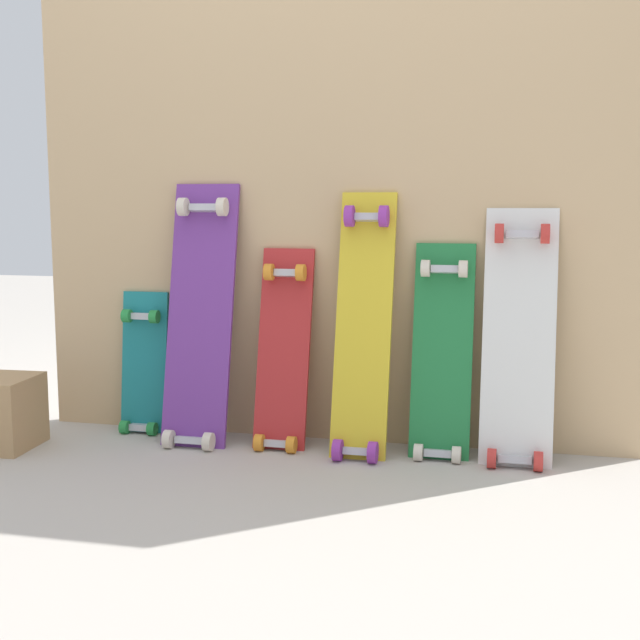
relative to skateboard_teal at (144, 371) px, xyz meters
The scene contains 8 objects.
ground_plane 0.72m from the skateboard_teal, ahead, with size 12.00×12.00×0.00m, color #B2AAA0.
plywood_wall_panel 0.93m from the skateboard_teal, ahead, with size 2.14×0.04×1.70m, color tan.
skateboard_teal is the anchor object (origin of this frame).
skateboard_purple 0.33m from the skateboard_teal, 15.99° to the right, with size 0.24×0.27×0.97m.
skateboard_red 0.56m from the skateboard_teal, ahead, with size 0.18×0.23×0.75m.
skateboard_yellow 0.86m from the skateboard_teal, ahead, with size 0.19×0.29×0.94m.
skateboard_green 1.10m from the skateboard_teal, ahead, with size 0.20×0.22×0.78m.
skateboard_white 1.35m from the skateboard_teal, ahead, with size 0.23×0.24×0.89m.
Camera 1 is at (0.65, -2.83, 0.84)m, focal length 47.55 mm.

